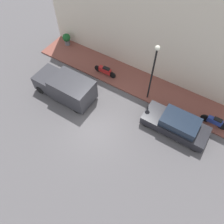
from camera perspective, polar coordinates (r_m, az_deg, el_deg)
The scene contains 9 objects.
ground_plane at distance 15.12m, azimuth -4.44°, elevation -3.96°, with size 60.00×60.00×0.00m, color #514F51.
sidewalk at distance 17.77m, azimuth 5.17°, elevation 8.33°, with size 2.67×16.99×0.12m.
building_facade at distance 16.53m, azimuth 8.78°, elevation 19.87°, with size 0.30×16.99×7.13m.
parked_car at distance 15.05m, azimuth 16.47°, elevation -3.10°, with size 1.80×4.35×1.35m.
delivery_van at distance 16.42m, azimuth -12.14°, elevation 6.51°, with size 2.01×4.59×1.81m.
motorcycle_blue at distance 16.22m, azimuth 25.24°, elevation -2.21°, with size 0.30×1.85×0.78m.
motorcycle_red at distance 17.77m, azimuth -1.82°, elevation 10.78°, with size 0.30×1.98×0.77m.
streetlamp at distance 14.50m, azimuth 10.78°, elevation 11.40°, with size 0.32×0.32×4.69m.
potted_plant at distance 20.98m, azimuth -11.76°, elevation 18.27°, with size 0.71×0.71×1.07m.
Camera 1 is at (-5.98, -5.13, 12.90)m, focal length 35.00 mm.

